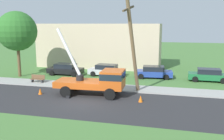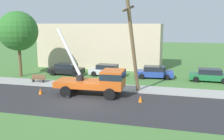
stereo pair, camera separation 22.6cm
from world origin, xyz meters
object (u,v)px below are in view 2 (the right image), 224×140
object	(u,v)px
parked_sedan_black	(66,69)
parked_sedan_blue	(154,72)
leaning_utility_pole	(133,45)
roadside_tree_near	(18,31)
traffic_cone_ahead	(140,99)
parked_sedan_silver	(107,70)
traffic_cone_behind	(40,91)
parked_sedan_green	(210,75)
park_bench	(38,79)
utility_truck	(99,80)

from	to	relation	value
parked_sedan_black	parked_sedan_blue	bearing A→B (deg)	4.23
leaning_utility_pole	parked_sedan_black	xyz separation A→B (m)	(-9.68, 6.74, -3.79)
parked_sedan_black	roadside_tree_near	xyz separation A→B (m)	(-5.04, -2.31, 4.80)
traffic_cone_ahead	parked_sedan_silver	size ratio (longest dim) A/B	0.12
traffic_cone_behind	parked_sedan_green	distance (m)	18.31
parked_sedan_black	roadside_tree_near	distance (m)	7.33
park_bench	roadside_tree_near	world-z (taller)	roadside_tree_near
traffic_cone_ahead	parked_sedan_silver	world-z (taller)	parked_sedan_silver
parked_sedan_silver	parked_sedan_green	world-z (taller)	same
traffic_cone_behind	parked_sedan_black	size ratio (longest dim) A/B	0.13
utility_truck	leaning_utility_pole	bearing A→B (deg)	22.22
traffic_cone_behind	parked_sedan_black	distance (m)	9.09
parked_sedan_silver	parked_sedan_blue	xyz separation A→B (m)	(5.77, 0.14, 0.00)
parked_sedan_blue	traffic_cone_ahead	bearing A→B (deg)	-91.16
parked_sedan_black	parked_sedan_blue	world-z (taller)	same
leaning_utility_pole	traffic_cone_ahead	distance (m)	4.92
parked_sedan_black	leaning_utility_pole	bearing A→B (deg)	-34.85
traffic_cone_behind	parked_sedan_green	world-z (taller)	parked_sedan_green
parked_sedan_black	parked_sedan_silver	distance (m)	5.26
traffic_cone_ahead	roadside_tree_near	bearing A→B (deg)	157.08
leaning_utility_pole	traffic_cone_behind	world-z (taller)	leaning_utility_pole
parked_sedan_blue	parked_sedan_green	distance (m)	6.18
traffic_cone_ahead	traffic_cone_behind	bearing A→B (deg)	179.66
parked_sedan_green	roadside_tree_near	xyz separation A→B (m)	(-22.20, -2.88, 4.80)
traffic_cone_ahead	parked_sedan_blue	size ratio (longest dim) A/B	0.12
leaning_utility_pole	traffic_cone_ahead	bearing A→B (deg)	-63.91
traffic_cone_ahead	parked_sedan_blue	distance (m)	9.83
leaning_utility_pole	park_bench	size ratio (longest dim) A/B	5.48
parked_sedan_blue	parked_sedan_green	size ratio (longest dim) A/B	1.02
leaning_utility_pole	traffic_cone_behind	size ratio (longest dim) A/B	15.67
leaning_utility_pole	park_bench	world-z (taller)	leaning_utility_pole
parked_sedan_black	parked_sedan_green	distance (m)	17.17
park_bench	parked_sedan_green	bearing A→B (deg)	16.85
utility_truck	parked_sedan_blue	world-z (taller)	utility_truck
parked_sedan_black	park_bench	bearing A→B (deg)	-101.91
utility_truck	parked_sedan_blue	bearing A→B (deg)	64.60
traffic_cone_ahead	roadside_tree_near	size ratio (longest dim) A/B	0.07
traffic_cone_behind	park_bench	size ratio (longest dim) A/B	0.35
traffic_cone_ahead	park_bench	xyz separation A→B (m)	(-11.83, 4.05, 0.18)
traffic_cone_ahead	parked_sedan_black	bearing A→B (deg)	140.15
leaning_utility_pole	parked_sedan_blue	bearing A→B (deg)	80.18
parked_sedan_green	roadside_tree_near	world-z (taller)	roadside_tree_near
leaning_utility_pole	parked_sedan_black	distance (m)	12.39
parked_sedan_black	parked_sedan_blue	xyz separation A→B (m)	(10.99, 0.81, 0.00)
roadside_tree_near	traffic_cone_ahead	bearing A→B (deg)	-22.92
leaning_utility_pole	parked_sedan_blue	world-z (taller)	leaning_utility_pole
leaning_utility_pole	park_bench	xyz separation A→B (m)	(-10.72, 1.79, -4.04)
parked_sedan_blue	roadside_tree_near	xyz separation A→B (m)	(-16.02, -3.12, 4.80)
parked_sedan_blue	park_bench	xyz separation A→B (m)	(-12.03, -5.76, -0.25)
traffic_cone_ahead	utility_truck	bearing A→B (deg)	164.27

